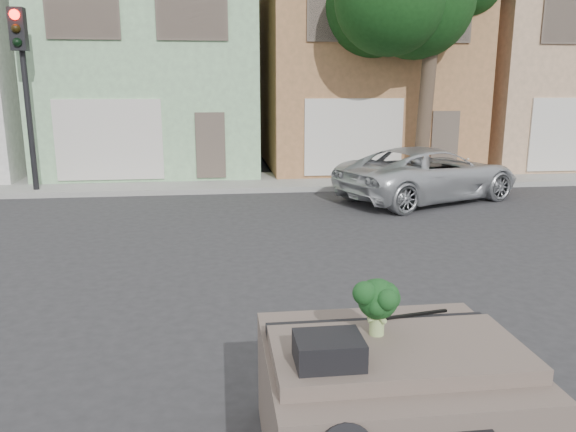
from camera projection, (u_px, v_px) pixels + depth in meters
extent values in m
plane|color=#303033|center=(321.00, 317.00, 7.56)|extent=(120.00, 120.00, 0.00)
cube|color=gray|center=(261.00, 182.00, 17.69)|extent=(40.00, 3.00, 0.15)
cube|color=#97C795|center=(155.00, 65.00, 20.29)|extent=(7.20, 8.20, 7.55)
cube|color=#A77449|center=(357.00, 66.00, 21.20)|extent=(7.20, 8.20, 7.55)
cube|color=tan|center=(543.00, 66.00, 22.10)|extent=(7.20, 8.20, 7.55)
imported|color=silver|center=(428.00, 200.00, 15.30)|extent=(5.71, 4.22, 1.44)
cube|color=black|center=(26.00, 104.00, 15.37)|extent=(0.40, 0.40, 5.10)
cube|color=#113611|center=(429.00, 44.00, 16.67)|extent=(4.40, 4.00, 8.50)
cube|color=#64554C|center=(389.00, 401.00, 4.54)|extent=(2.00, 1.80, 1.12)
cube|color=black|center=(329.00, 350.00, 3.98)|extent=(0.48, 0.38, 0.20)
cube|color=black|center=(411.00, 315.00, 4.81)|extent=(0.69, 0.15, 0.02)
cube|color=#123615|center=(377.00, 307.00, 4.41)|extent=(0.49, 0.49, 0.47)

